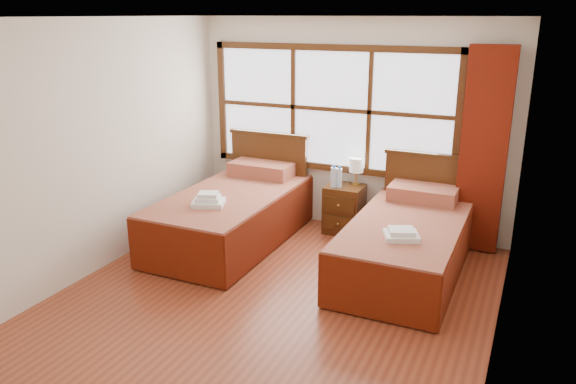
% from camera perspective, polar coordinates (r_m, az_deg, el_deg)
% --- Properties ---
extents(floor, '(4.50, 4.50, 0.00)m').
position_cam_1_polar(floor, '(5.47, -1.72, -11.03)').
color(floor, brown).
rests_on(floor, ground).
extents(ceiling, '(4.50, 4.50, 0.00)m').
position_cam_1_polar(ceiling, '(4.80, -2.02, 17.35)').
color(ceiling, white).
rests_on(ceiling, wall_back).
extents(wall_back, '(4.00, 0.00, 4.00)m').
position_cam_1_polar(wall_back, '(7.01, 6.35, 6.66)').
color(wall_back, silver).
rests_on(wall_back, floor).
extents(wall_left, '(0.00, 4.50, 4.50)m').
position_cam_1_polar(wall_left, '(6.11, -18.98, 4.17)').
color(wall_left, silver).
rests_on(wall_left, floor).
extents(wall_right, '(0.00, 4.50, 4.50)m').
position_cam_1_polar(wall_right, '(4.50, 21.64, -0.76)').
color(wall_right, silver).
rests_on(wall_right, floor).
extents(window, '(3.16, 0.06, 1.56)m').
position_cam_1_polar(window, '(7.02, 4.35, 8.39)').
color(window, white).
rests_on(window, wall_back).
extents(curtain, '(0.50, 0.16, 2.30)m').
position_cam_1_polar(curtain, '(6.59, 19.26, 3.91)').
color(curtain, maroon).
rests_on(curtain, wall_back).
extents(bed_left, '(1.18, 2.29, 1.15)m').
position_cam_1_polar(bed_left, '(6.76, -5.49, -2.09)').
color(bed_left, '#41250D').
rests_on(bed_left, floor).
extents(bed_right, '(1.11, 2.16, 1.08)m').
position_cam_1_polar(bed_right, '(6.06, 11.99, -5.00)').
color(bed_right, '#41250D').
rests_on(bed_right, floor).
extents(nightstand, '(0.45, 0.45, 0.60)m').
position_cam_1_polar(nightstand, '(7.03, 5.72, -1.74)').
color(nightstand, '#48270F').
rests_on(nightstand, floor).
extents(towels_left, '(0.42, 0.40, 0.14)m').
position_cam_1_polar(towels_left, '(6.22, -8.09, -0.83)').
color(towels_left, white).
rests_on(towels_left, bed_left).
extents(towels_right, '(0.40, 0.38, 0.09)m').
position_cam_1_polar(towels_right, '(5.47, 11.45, -4.23)').
color(towels_right, white).
rests_on(towels_right, bed_right).
extents(lamp, '(0.17, 0.17, 0.34)m').
position_cam_1_polar(lamp, '(6.95, 6.96, 2.65)').
color(lamp, gold).
rests_on(lamp, nightstand).
extents(bottle_near, '(0.07, 0.07, 0.28)m').
position_cam_1_polar(bottle_near, '(6.86, 4.67, 1.54)').
color(bottle_near, '#C3DFFB').
rests_on(bottle_near, nightstand).
extents(bottle_far, '(0.07, 0.07, 0.27)m').
position_cam_1_polar(bottle_far, '(6.86, 5.23, 1.48)').
color(bottle_far, '#C3DFFB').
rests_on(bottle_far, nightstand).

